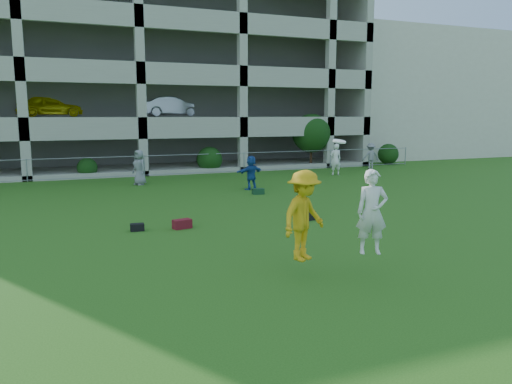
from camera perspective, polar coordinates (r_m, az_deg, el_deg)
name	(u,v)px	position (r m, az deg, el deg)	size (l,w,h in m)	color
ground	(298,277)	(10.83, 4.80, -9.70)	(100.00, 100.00, 0.00)	#235114
stucco_building	(387,97)	(46.35, 14.79, 10.48)	(16.00, 14.00, 10.00)	beige
bystander_c	(139,167)	(25.26, -13.20, 2.75)	(0.85, 0.55, 1.73)	gray
bystander_d	(251,173)	(23.08, -0.57, 2.23)	(1.46, 0.46, 1.57)	#214A99
bystander_e	(336,159)	(28.96, 9.08, 3.70)	(0.66, 0.43, 1.80)	white
bystander_f	(371,156)	(32.73, 12.96, 4.03)	(1.06, 0.61, 1.65)	gray
bag_red_a	(182,224)	(15.39, -8.44, -3.63)	(0.55, 0.30, 0.28)	#590F15
bag_black_b	(137,227)	(15.34, -13.42, -3.94)	(0.40, 0.25, 0.22)	black
crate_d	(308,215)	(16.55, 6.02, -2.67)	(0.35, 0.35, 0.30)	black
bag_green_g	(258,191)	(21.75, 0.24, 0.07)	(0.50, 0.30, 0.25)	#143820
frisbee_contest	(319,215)	(10.63, 7.25, -2.59)	(2.40, 1.50, 2.59)	gold
parking_garage	(120,78)	(37.22, -15.25, 12.50)	(30.00, 14.00, 12.00)	#9E998C
fence	(144,166)	(28.66, -12.66, 2.96)	(36.06, 0.06, 1.20)	gray
shrub_row	(218,147)	(30.35, -4.34, 5.17)	(34.38, 2.52, 3.50)	#163D11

